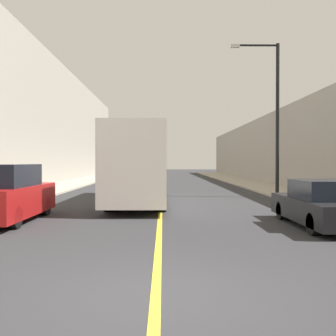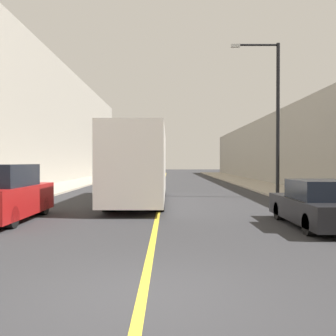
# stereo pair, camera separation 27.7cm
# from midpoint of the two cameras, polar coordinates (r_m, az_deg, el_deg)

# --- Properties ---
(ground_plane) EXTENTS (200.00, 200.00, 0.00)m
(ground_plane) POSITION_cam_midpoint_polar(r_m,az_deg,el_deg) (6.24, -2.42, -18.06)
(ground_plane) COLOR #2D2D30
(sidewalk_left) EXTENTS (3.59, 72.00, 0.12)m
(sidewalk_left) POSITION_cam_midpoint_polar(r_m,az_deg,el_deg) (36.90, -13.08, -2.18)
(sidewalk_left) COLOR #A89E8C
(sidewalk_left) RESTS_ON ground
(sidewalk_right) EXTENTS (3.59, 72.00, 0.12)m
(sidewalk_right) POSITION_cam_midpoint_polar(r_m,az_deg,el_deg) (36.79, 12.32, -2.19)
(sidewalk_right) COLOR #A89E8C
(sidewalk_right) RESTS_ON ground
(building_row_left) EXTENTS (4.00, 72.00, 11.77)m
(building_row_left) POSITION_cam_midpoint_polar(r_m,az_deg,el_deg) (38.09, -18.71, 6.67)
(building_row_left) COLOR gray
(building_row_left) RESTS_ON ground
(building_row_right) EXTENTS (4.00, 72.00, 6.52)m
(building_row_right) POSITION_cam_midpoint_polar(r_m,az_deg,el_deg) (37.75, 17.97, 2.72)
(building_row_right) COLOR gray
(building_row_right) RESTS_ON ground
(road_center_line) EXTENTS (0.16, 72.00, 0.01)m
(road_center_line) POSITION_cam_midpoint_polar(r_m,az_deg,el_deg) (35.95, -0.40, -2.33)
(road_center_line) COLOR gold
(road_center_line) RESTS_ON ground
(bus) EXTENTS (2.51, 11.36, 3.58)m
(bus) POSITION_cam_midpoint_polar(r_m,az_deg,el_deg) (19.54, -3.73, 0.55)
(bus) COLOR silver
(bus) RESTS_ON ground
(parked_suv_left) EXTENTS (1.94, 4.95, 1.94)m
(parked_suv_left) POSITION_cam_midpoint_polar(r_m,az_deg,el_deg) (14.47, -22.25, -3.64)
(parked_suv_left) COLOR maroon
(parked_suv_left) RESTS_ON ground
(car_right_near) EXTENTS (1.82, 4.73, 1.47)m
(car_right_near) POSITION_cam_midpoint_polar(r_m,az_deg,el_deg) (13.14, 21.58, -5.10)
(car_right_near) COLOR black
(car_right_near) RESTS_ON ground
(street_lamp_right) EXTENTS (2.76, 0.24, 8.60)m
(street_lamp_right) POSITION_cam_midpoint_polar(r_m,az_deg,el_deg) (23.22, 15.46, 8.18)
(street_lamp_right) COLOR black
(street_lamp_right) RESTS_ON sidewalk_right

